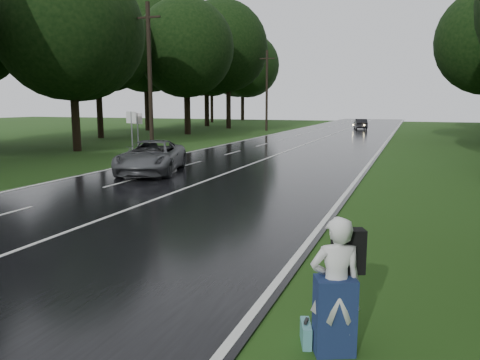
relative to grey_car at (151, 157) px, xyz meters
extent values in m
plane|color=#204113|center=(3.30, -10.66, -0.78)|extent=(160.00, 160.00, 0.00)
cube|color=black|center=(3.30, 9.34, -0.76)|extent=(12.00, 140.00, 0.04)
cube|color=silver|center=(3.30, 9.34, -0.73)|extent=(0.12, 140.00, 0.01)
imported|color=#505255|center=(0.00, 0.00, 0.00)|extent=(3.95, 5.81, 1.48)
imported|color=black|center=(4.95, 40.31, -0.10)|extent=(2.14, 4.09, 1.28)
imported|color=silver|center=(10.43, -12.40, 0.13)|extent=(0.78, 0.67, 1.82)
cube|color=navy|center=(10.43, -12.40, -0.27)|extent=(0.60, 0.52, 1.02)
cube|color=black|center=(10.54, -12.16, 0.53)|extent=(0.47, 0.37, 0.58)
cube|color=teal|center=(10.04, -12.32, -0.63)|extent=(0.25, 0.43, 0.30)
camera|label=1|loc=(11.24, -17.93, 2.42)|focal=34.01mm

